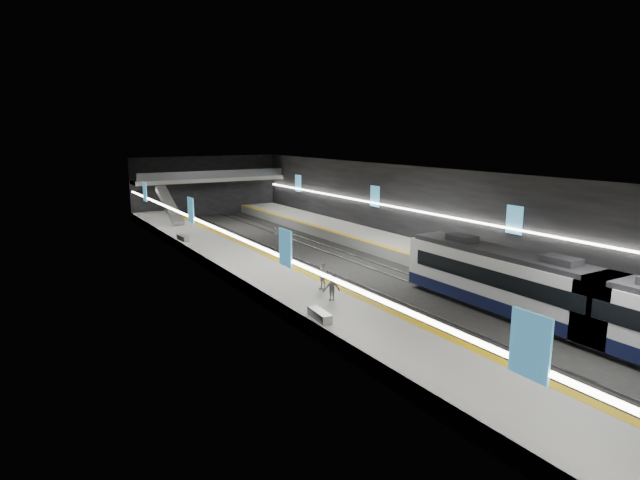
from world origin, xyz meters
TOP-DOWN VIEW (x-y plane):
  - ground at (0.00, 0.00)m, footprint 70.00×70.00m
  - ceiling at (0.00, 0.00)m, footprint 20.00×70.00m
  - wall_left at (-10.00, 0.00)m, footprint 0.04×70.00m
  - wall_right at (10.00, 0.00)m, footprint 0.04×70.00m
  - wall_back at (0.00, 35.00)m, footprint 20.00×0.04m
  - platform_left at (-7.50, 0.00)m, footprint 5.00×70.00m
  - tile_surface_left at (-7.50, 0.00)m, footprint 5.00×70.00m
  - tactile_strip_left at (-5.30, 0.00)m, footprint 0.60×70.00m
  - platform_right at (7.50, 0.00)m, footprint 5.00×70.00m
  - tile_surface_right at (7.50, 0.00)m, footprint 5.00×70.00m
  - tactile_strip_right at (5.30, 0.00)m, footprint 0.60×70.00m
  - rails at (-0.00, 0.00)m, footprint 6.52×70.00m
  - train at (2.50, -20.06)m, footprint 2.69×27.94m
  - ad_posters at (-0.00, 1.00)m, footprint 19.94×53.50m
  - cove_light_left at (-9.80, 0.00)m, footprint 0.25×68.60m
  - cove_light_right at (9.80, 0.00)m, footprint 0.25×68.60m
  - mezzanine_bridge at (0.00, 32.93)m, footprint 20.00×3.00m
  - escalator at (-7.50, 26.00)m, footprint 1.20×7.50m
  - bench_left_near at (-9.50, -11.21)m, footprint 0.75×2.10m
  - bench_left_far at (-9.50, 14.24)m, footprint 0.68×2.04m
  - bench_right_far at (8.91, 1.43)m, footprint 0.97×1.77m
  - passenger_right_b at (7.69, -16.38)m, footprint 0.97×1.00m
  - passenger_left_a at (-6.42, -6.40)m, footprint 0.71×1.13m
  - passenger_left_b at (-7.15, -8.70)m, footprint 1.20×0.89m

SIDE VIEW (x-z plane):
  - ground at x=0.00m, z-range 0.00..0.00m
  - rails at x=0.00m, z-range 0.00..0.12m
  - platform_left at x=-7.50m, z-range 0.00..1.00m
  - platform_right at x=7.50m, z-range 0.00..1.00m
  - tile_surface_left at x=-7.50m, z-range 1.00..1.02m
  - tile_surface_right at x=7.50m, z-range 1.00..1.02m
  - tactile_strip_left at x=-5.30m, z-range 1.01..1.03m
  - tactile_strip_right at x=5.30m, z-range 1.01..1.03m
  - bench_right_far at x=8.91m, z-range 1.00..1.42m
  - bench_left_far at x=-9.50m, z-range 1.00..1.49m
  - bench_left_near at x=-9.50m, z-range 1.00..1.50m
  - passenger_right_b at x=7.69m, z-range 1.00..2.62m
  - passenger_left_b at x=-7.15m, z-range 1.00..2.66m
  - passenger_left_a at x=-6.42m, z-range 1.00..2.79m
  - train at x=2.50m, z-range 0.40..4.00m
  - escalator at x=-7.50m, z-range 0.94..4.86m
  - cove_light_left at x=-9.80m, z-range 3.74..3.86m
  - cove_light_right at x=9.80m, z-range 3.74..3.86m
  - wall_left at x=-10.00m, z-range 0.00..8.00m
  - wall_right at x=10.00m, z-range 0.00..8.00m
  - wall_back at x=0.00m, z-range 0.00..8.00m
  - ad_posters at x=0.00m, z-range 3.40..5.60m
  - mezzanine_bridge at x=0.00m, z-range 4.29..5.79m
  - ceiling at x=0.00m, z-range 7.98..8.02m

